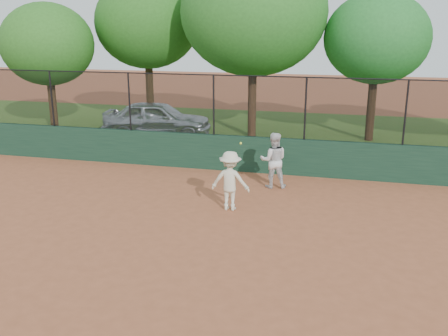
% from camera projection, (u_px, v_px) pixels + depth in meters
% --- Properties ---
extents(ground, '(80.00, 80.00, 0.00)m').
position_uv_depth(ground, '(166.00, 242.00, 11.32)').
color(ground, '#A75735').
rests_on(ground, ground).
extents(back_wall, '(26.00, 0.20, 1.20)m').
position_uv_depth(back_wall, '(228.00, 153.00, 16.74)').
color(back_wall, '#1B3D29').
rests_on(back_wall, ground).
extents(grass_strip, '(36.00, 12.00, 0.01)m').
position_uv_depth(grass_strip, '(259.00, 134.00, 22.50)').
color(grass_strip, '#325219').
rests_on(grass_strip, ground).
extents(parked_car, '(4.85, 2.49, 1.58)m').
position_uv_depth(parked_car, '(157.00, 119.00, 21.64)').
color(parked_car, '#B8BDC2').
rests_on(parked_car, ground).
extents(player_second, '(0.93, 0.79, 1.69)m').
position_uv_depth(player_second, '(273.00, 160.00, 14.93)').
color(player_second, silver).
rests_on(player_second, ground).
extents(player_main, '(1.04, 0.70, 1.95)m').
position_uv_depth(player_main, '(230.00, 181.00, 13.14)').
color(player_main, beige).
rests_on(player_main, ground).
extents(fence_assembly, '(26.00, 0.06, 2.00)m').
position_uv_depth(fence_assembly, '(228.00, 105.00, 16.29)').
color(fence_assembly, black).
rests_on(fence_assembly, back_wall).
extents(tree_0, '(4.19, 3.81, 5.71)m').
position_uv_depth(tree_0, '(47.00, 45.00, 22.05)').
color(tree_0, '#4D321B').
rests_on(tree_0, ground).
extents(tree_1, '(4.92, 4.47, 6.95)m').
position_uv_depth(tree_1, '(147.00, 23.00, 23.25)').
color(tree_1, '#3D2A15').
rests_on(tree_1, ground).
extents(tree_2, '(6.09, 5.54, 7.87)m').
position_uv_depth(tree_2, '(253.00, 12.00, 20.51)').
color(tree_2, '#4E2F1C').
rests_on(tree_2, ground).
extents(tree_3, '(4.24, 3.86, 6.04)m').
position_uv_depth(tree_3, '(377.00, 39.00, 20.07)').
color(tree_3, '#3A2413').
rests_on(tree_3, ground).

